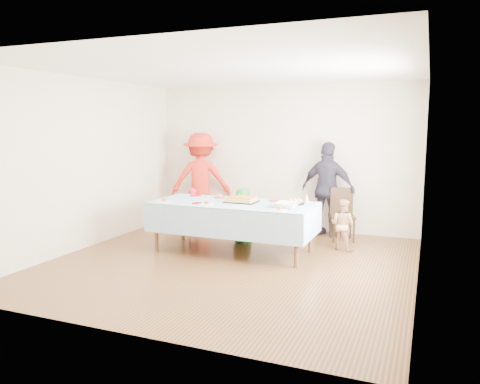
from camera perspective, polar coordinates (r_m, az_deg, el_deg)
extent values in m
plane|color=#4A2915|center=(6.77, -1.13, -8.61)|extent=(5.00, 5.00, 0.00)
cube|color=beige|center=(8.86, 5.24, 4.19)|extent=(5.00, 0.04, 2.70)
cube|color=beige|center=(4.35, -14.27, -0.02)|extent=(5.00, 0.04, 2.70)
cube|color=beige|center=(7.84, -18.23, 3.32)|extent=(0.04, 5.00, 2.70)
cube|color=beige|center=(5.99, 21.39, 1.83)|extent=(0.04, 5.00, 2.70)
cube|color=white|center=(6.53, -1.20, 14.71)|extent=(5.00, 5.00, 0.04)
cube|color=#472B16|center=(6.18, 21.21, 3.41)|extent=(0.03, 1.75, 1.35)
cylinder|color=brown|center=(7.39, -10.17, -4.40)|extent=(0.06, 0.06, 0.73)
cylinder|color=brown|center=(6.50, 6.88, -6.04)|extent=(0.06, 0.06, 0.73)
cylinder|color=brown|center=(8.10, -7.00, -3.24)|extent=(0.06, 0.06, 0.73)
cylinder|color=brown|center=(7.30, 8.62, -4.52)|extent=(0.06, 0.06, 0.73)
cube|color=brown|center=(7.17, -0.84, -1.52)|extent=(2.40, 1.00, 0.04)
cube|color=white|center=(7.17, -0.84, -1.32)|extent=(2.50, 1.10, 0.01)
cube|color=black|center=(7.18, 0.18, -1.20)|extent=(0.48, 0.37, 0.01)
cube|color=#E7D858|center=(7.18, 0.18, -0.91)|extent=(0.40, 0.30, 0.06)
cube|color=#A05925|center=(7.17, 0.18, -0.63)|extent=(0.40, 0.30, 0.01)
cylinder|color=black|center=(7.05, 6.66, -1.42)|extent=(0.30, 0.30, 0.02)
sphere|color=#E3B76E|center=(7.02, 7.28, -1.10)|extent=(0.07, 0.07, 0.07)
sphere|color=#E3B76E|center=(7.10, 7.11, -1.00)|extent=(0.07, 0.07, 0.07)
sphere|color=#E3B76E|center=(7.12, 6.50, -0.97)|extent=(0.07, 0.07, 0.07)
sphere|color=#E3B76E|center=(7.07, 6.05, -1.03)|extent=(0.07, 0.07, 0.07)
sphere|color=#E3B76E|center=(6.99, 6.20, -1.13)|extent=(0.07, 0.07, 0.07)
sphere|color=#E3B76E|center=(6.97, 6.83, -1.17)|extent=(0.07, 0.07, 0.07)
sphere|color=#E3B76E|center=(7.04, 6.66, -1.07)|extent=(0.07, 0.07, 0.07)
imported|color=silver|center=(6.70, 5.79, -1.62)|extent=(0.34, 0.34, 0.08)
cone|color=white|center=(7.20, 8.11, -0.70)|extent=(0.09, 0.09, 0.15)
cylinder|color=red|center=(7.87, -5.44, -0.43)|extent=(0.19, 0.19, 0.01)
cylinder|color=red|center=(7.63, -2.52, -0.67)|extent=(0.17, 0.17, 0.01)
cylinder|color=red|center=(7.57, 0.38, -0.73)|extent=(0.19, 0.19, 0.01)
cylinder|color=red|center=(7.33, 4.19, -1.04)|extent=(0.18, 0.18, 0.01)
cylinder|color=red|center=(7.09, -5.24, -1.36)|extent=(0.17, 0.17, 0.01)
cylinder|color=white|center=(7.30, -9.19, -1.16)|extent=(0.24, 0.24, 0.01)
cylinder|color=white|center=(6.97, -4.09, -1.51)|extent=(0.23, 0.23, 0.01)
cylinder|color=white|center=(6.51, 4.78, -2.20)|extent=(0.23, 0.23, 0.01)
cylinder|color=black|center=(7.99, 11.36, -4.72)|extent=(0.03, 0.03, 0.40)
cylinder|color=black|center=(8.04, 13.70, -4.71)|extent=(0.03, 0.03, 0.40)
cylinder|color=black|center=(8.31, 11.06, -4.21)|extent=(0.03, 0.03, 0.40)
cylinder|color=black|center=(8.36, 13.32, -4.21)|extent=(0.03, 0.03, 0.40)
cube|color=black|center=(8.13, 12.41, -2.97)|extent=(0.49, 0.49, 0.05)
cube|color=black|center=(8.26, 12.28, -1.05)|extent=(0.38, 0.16, 0.46)
imported|color=red|center=(8.36, -5.75, -2.41)|extent=(0.32, 0.21, 0.86)
imported|color=#256F29|center=(7.74, 0.35, -2.93)|extent=(0.51, 0.40, 0.93)
imported|color=tan|center=(7.53, 12.36, -3.90)|extent=(0.46, 0.40, 0.81)
imported|color=red|center=(9.21, -4.78, 1.56)|extent=(1.33, 1.04, 1.81)
imported|color=#322D3E|center=(8.40, 10.66, 0.34)|extent=(1.04, 0.59, 1.67)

